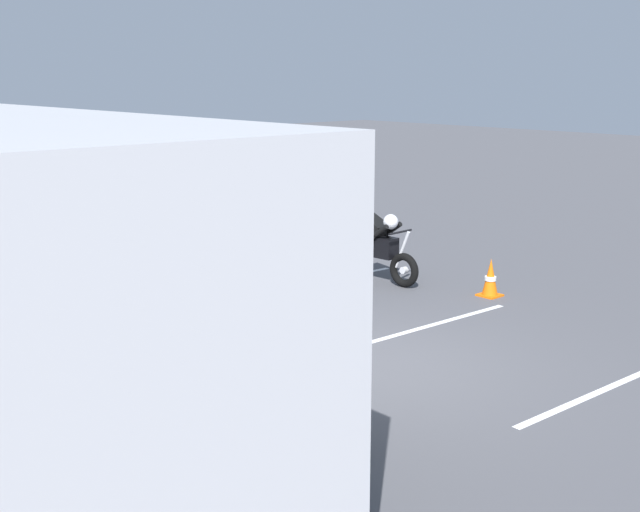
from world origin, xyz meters
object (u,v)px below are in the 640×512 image
spectator_far_left (324,337)px  parked_motorcycle_silver (73,306)px  spectator_left (271,311)px  spectator_centre (201,280)px  stunt_motorcycle (373,246)px  spectator_right (131,270)px  traffic_cone (490,278)px

spectator_far_left → parked_motorcycle_silver: size_ratio=0.89×
spectator_left → spectator_centre: spectator_centre is taller
parked_motorcycle_silver → spectator_left: bearing=-167.2°
spectator_left → stunt_motorcycle: bearing=-57.4°
spectator_right → stunt_motorcycle: size_ratio=0.82×
spectator_far_left → spectator_left: spectator_far_left is taller
spectator_far_left → stunt_motorcycle: bearing=-49.8°
spectator_left → parked_motorcycle_silver: bearing=12.8°
spectator_right → stunt_motorcycle: bearing=-87.7°
spectator_right → parked_motorcycle_silver: spectator_right is taller
spectator_centre → traffic_cone: size_ratio=2.88×
parked_motorcycle_silver → traffic_cone: size_ratio=3.26×
spectator_centre → spectator_right: 1.41m
spectator_far_left → spectator_centre: 2.70m
spectator_left → stunt_motorcycle: spectator_left is taller
spectator_left → spectator_right: (2.80, 0.17, -0.01)m
spectator_right → parked_motorcycle_silver: size_ratio=0.82×
spectator_left → parked_motorcycle_silver: (3.37, 0.76, -0.52)m
spectator_centre → parked_motorcycle_silver: size_ratio=0.89×
spectator_far_left → traffic_cone: size_ratio=2.89×
spectator_centre → parked_motorcycle_silver: 2.20m
spectator_left → spectator_centre: size_ratio=0.93×
spectator_far_left → spectator_left: (1.27, -0.36, -0.09)m
spectator_right → parked_motorcycle_silver: (0.58, 0.59, -0.51)m
stunt_motorcycle → spectator_left: bearing=122.6°
spectator_far_left → spectator_left: size_ratio=1.08×
spectator_left → spectator_far_left: bearing=164.2°
spectator_right → spectator_centre: bearing=-172.2°
stunt_motorcycle → spectator_far_left: bearing=130.2°
spectator_left → spectator_centre: 1.41m
spectator_far_left → spectator_right: spectator_far_left is taller
traffic_cone → spectator_left: bearing=100.0°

